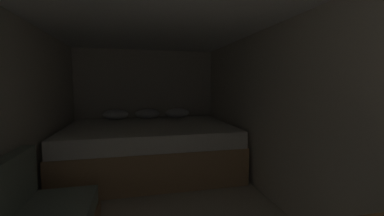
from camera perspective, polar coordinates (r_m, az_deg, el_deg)
wall_back at (r=5.02m, az=-10.56°, el=1.29°), size 2.80×0.05×2.08m
wall_right at (r=2.85m, az=21.19°, el=-2.10°), size 0.05×5.31×2.08m
ceiling_slab at (r=2.44m, az=-7.81°, el=22.25°), size 2.80×5.31×0.05m
bed at (r=4.13m, az=-9.73°, el=-8.83°), size 2.58×1.91×0.94m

